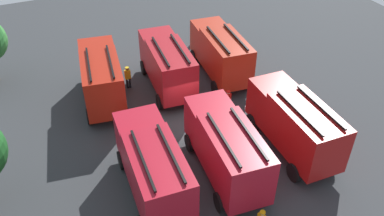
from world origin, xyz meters
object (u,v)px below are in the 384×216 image
fire_truck_4 (153,166)px  firefighter_3 (150,121)px  fire_truck_5 (101,76)px  fire_truck_2 (226,147)px  fire_truck_0 (294,122)px  firefighter_0 (197,30)px  fire_truck_1 (220,52)px  firefighter_4 (228,100)px  traffic_cone_0 (313,131)px  fire_truck_3 (167,63)px  firefighter_1 (128,76)px

fire_truck_4 → firefighter_3: bearing=-13.5°
fire_truck_5 → fire_truck_2: bearing=-147.4°
fire_truck_0 → firefighter_0: size_ratio=4.15×
fire_truck_1 → firefighter_3: size_ratio=4.09×
firefighter_3 → firefighter_4: firefighter_3 is taller
fire_truck_1 → firefighter_0: 6.56m
fire_truck_1 → traffic_cone_0: 9.26m
fire_truck_5 → fire_truck_0: bearing=-128.2°
firefighter_0 → traffic_cone_0: size_ratio=3.09×
fire_truck_1 → fire_truck_3: bearing=95.0°
firefighter_3 → traffic_cone_0: bearing=-117.9°
fire_truck_5 → firefighter_4: (-4.79, -7.40, -1.14)m
fire_truck_5 → traffic_cone_0: 14.65m
fire_truck_1 → fire_truck_3: size_ratio=1.00×
fire_truck_2 → fire_truck_5: bearing=29.3°
firefighter_4 → fire_truck_1: bearing=135.6°
firefighter_4 → firefighter_0: bearing=142.3°
fire_truck_4 → firefighter_1: (10.64, -1.82, -1.15)m
firefighter_0 → firefighter_4: size_ratio=0.98×
fire_truck_4 → firefighter_1: bearing=-5.9°
firefighter_3 → firefighter_4: 5.61m
traffic_cone_0 → firefighter_3: bearing=65.2°
traffic_cone_0 → fire_truck_3: bearing=36.4°
firefighter_0 → firefighter_1: (-5.03, 8.02, 0.01)m
firefighter_3 → firefighter_0: bearing=-40.7°
fire_truck_2 → firefighter_3: 5.91m
fire_truck_2 → traffic_cone_0: size_ratio=13.02×
fire_truck_5 → traffic_cone_0: (-9.15, -11.29, -1.87)m
fire_truck_3 → traffic_cone_0: bearing=-138.1°
firefighter_1 → firefighter_4: (-5.78, -5.31, 0.01)m
fire_truck_3 → firefighter_1: 3.17m
firefighter_3 → fire_truck_3: bearing=-36.6°
fire_truck_4 → traffic_cone_0: (0.50, -11.02, -1.87)m
fire_truck_2 → fire_truck_3: bearing=3.4°
firefighter_3 → fire_truck_1: bearing=-61.9°
fire_truck_0 → firefighter_0: (15.72, -1.00, -1.16)m
fire_truck_0 → traffic_cone_0: 2.92m
fire_truck_5 → firefighter_1: size_ratio=4.22×
fire_truck_4 → firefighter_3: 5.24m
firefighter_0 → firefighter_3: 13.62m
firefighter_1 → traffic_cone_0: bearing=-137.5°
fire_truck_4 → fire_truck_5: 9.66m
firefighter_4 → traffic_cone_0: (-4.36, -3.89, -0.73)m
fire_truck_3 → fire_truck_5: size_ratio=0.99×
fire_truck_0 → fire_truck_1: 9.35m
fire_truck_1 → fire_truck_5: same height
fire_truck_3 → fire_truck_4: size_ratio=1.01×
fire_truck_3 → fire_truck_4: same height
fire_truck_5 → firefighter_4: size_ratio=4.18×
fire_truck_0 → firefighter_1: 12.84m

